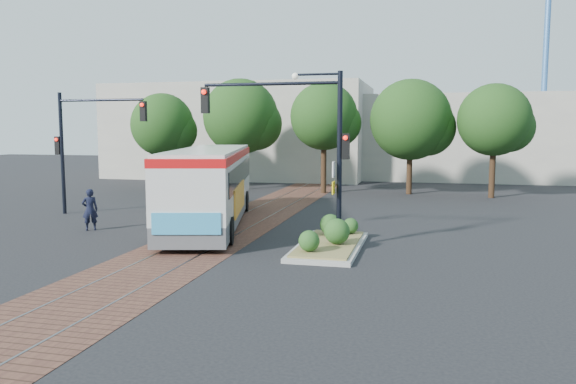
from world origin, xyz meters
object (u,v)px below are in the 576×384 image
city_bus (211,182)px  signal_pole_main (305,131)px  signal_pole_left (82,136)px  traffic_island (330,239)px  officer (90,210)px  parked_car (195,190)px

city_bus → signal_pole_main: signal_pole_main is taller
signal_pole_main → signal_pole_left: signal_pole_main is taller
city_bus → traffic_island: city_bus is taller
signal_pole_main → officer: size_ratio=3.43×
parked_car → traffic_island: bearing=-119.9°
traffic_island → parked_car: (-10.03, 11.24, 0.27)m
traffic_island → parked_car: parked_car is taller
signal_pole_left → city_bus: bearing=-9.5°
city_bus → signal_pole_main: bearing=-49.9°
signal_pole_main → officer: bearing=174.1°
officer → parked_car: bearing=-126.2°
signal_pole_main → officer: signal_pole_main is taller
signal_pole_left → officer: bearing=-53.4°
signal_pole_left → parked_car: size_ratio=1.44×
city_bus → traffic_island: size_ratio=2.46×
traffic_island → signal_pole_left: bearing=159.6°
traffic_island → officer: 10.40m
signal_pole_main → city_bus: bearing=144.4°
city_bus → signal_pole_left: bearing=156.2°
city_bus → traffic_island: (5.99, -3.69, -1.55)m
signal_pole_left → officer: (2.85, -3.84, -2.99)m
traffic_island → signal_pole_main: bearing=174.6°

